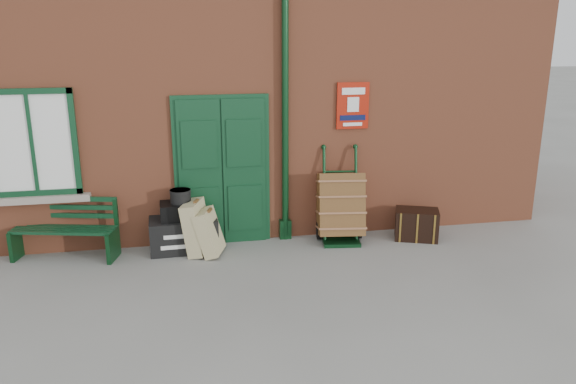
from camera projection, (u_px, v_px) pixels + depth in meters
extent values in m
plane|color=gray|center=(257.00, 280.00, 7.35)|extent=(80.00, 80.00, 0.00)
cube|color=#AC5737|center=(228.00, 97.00, 10.10)|extent=(10.00, 4.00, 4.00)
cube|color=#0E361D|center=(222.00, 173.00, 8.37)|extent=(1.42, 0.12, 2.32)
cube|color=white|center=(32.00, 143.00, 7.72)|extent=(1.20, 0.08, 1.50)
cylinder|color=black|center=(285.00, 111.00, 8.26)|extent=(0.10, 0.10, 4.00)
cube|color=#A21B0B|center=(353.00, 106.00, 8.48)|extent=(0.50, 0.03, 0.70)
cube|color=#0E361D|center=(64.00, 230.00, 7.93)|extent=(1.50, 0.72, 0.04)
cube|color=#0E361D|center=(68.00, 207.00, 8.06)|extent=(1.41, 0.39, 0.39)
cube|color=black|center=(18.00, 243.00, 8.02)|extent=(0.16, 0.43, 0.43)
cube|color=black|center=(113.00, 245.00, 7.96)|extent=(0.16, 0.43, 0.43)
cube|color=black|center=(184.00, 234.00, 8.29)|extent=(0.99, 0.57, 0.49)
cube|color=black|center=(179.00, 211.00, 8.18)|extent=(0.55, 0.41, 0.25)
cylinder|color=black|center=(180.00, 196.00, 8.12)|extent=(0.30, 0.30, 0.20)
cube|color=tan|center=(196.00, 227.00, 8.14)|extent=(0.48, 0.62, 0.79)
cube|color=tan|center=(209.00, 232.00, 8.09)|extent=(0.51, 0.58, 0.68)
cube|color=black|center=(341.00, 242.00, 8.60)|extent=(0.61, 0.47, 0.06)
cylinder|color=black|center=(324.00, 195.00, 8.59)|extent=(0.10, 0.40, 1.42)
cylinder|color=black|center=(356.00, 194.00, 8.61)|extent=(0.10, 0.40, 1.42)
cylinder|color=black|center=(319.00, 231.00, 8.77)|extent=(0.09, 0.27, 0.27)
cylinder|color=black|center=(360.00, 230.00, 8.80)|extent=(0.09, 0.27, 0.27)
cube|color=brown|center=(340.00, 204.00, 8.62)|extent=(0.79, 0.84, 1.05)
cube|color=black|center=(417.00, 224.00, 8.75)|extent=(0.76, 0.63, 0.47)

